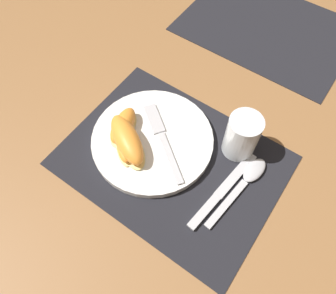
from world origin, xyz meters
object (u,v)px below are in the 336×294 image
citrus_wedge_1 (125,137)px  citrus_wedge_0 (123,126)px  fork (161,136)px  citrus_wedge_3 (127,144)px  plate (152,140)px  citrus_wedge_2 (127,140)px  juice_glass (241,137)px  knife (222,191)px  spoon (247,179)px

citrus_wedge_1 → citrus_wedge_0: bearing=138.7°
fork → citrus_wedge_3: bearing=-122.2°
plate → citrus_wedge_0: 0.07m
citrus_wedge_0 → citrus_wedge_1: (0.02, -0.02, -0.00)m
plate → citrus_wedge_1: (-0.04, -0.04, 0.02)m
citrus_wedge_1 → plate: bearing=40.8°
citrus_wedge_1 → citrus_wedge_2: (0.01, -0.01, 0.01)m
juice_glass → citrus_wedge_3: bearing=-142.8°
plate → knife: plate is taller
juice_glass → spoon: juice_glass is taller
citrus_wedge_2 → citrus_wedge_0: bearing=141.9°
juice_glass → citrus_wedge_2: bearing=-144.5°
juice_glass → citrus_wedge_3: size_ratio=0.89×
fork → citrus_wedge_1: 0.08m
citrus_wedge_0 → juice_glass: bearing=26.7°
plate → spoon: bearing=10.3°
juice_glass → plate: bearing=-149.8°
citrus_wedge_0 → knife: bearing=1.2°
juice_glass → citrus_wedge_3: 0.23m
knife → citrus_wedge_2: size_ratio=1.47×
citrus_wedge_3 → plate: bearing=60.9°
knife → plate: bearing=175.5°
juice_glass → knife: size_ratio=0.49×
knife → citrus_wedge_2: bearing=-172.2°
knife → fork: 0.17m
knife → citrus_wedge_2: (-0.21, -0.03, 0.03)m
fork → spoon: bearing=7.0°
fork → citrus_wedge_1: size_ratio=1.38×
plate → citrus_wedge_2: bearing=-125.8°
juice_glass → citrus_wedge_2: 0.23m
citrus_wedge_1 → citrus_wedge_2: citrus_wedge_2 is taller
plate → juice_glass: 0.19m
spoon → plate: bearing=-169.7°
knife → juice_glass: bearing=102.4°
spoon → citrus_wedge_2: (-0.24, -0.08, 0.03)m
plate → citrus_wedge_3: size_ratio=2.28×
fork → citrus_wedge_2: citrus_wedge_2 is taller
fork → juice_glass: bearing=28.1°
juice_glass → citrus_wedge_1: juice_glass is taller
plate → citrus_wedge_1: bearing=-139.2°
plate → knife: 0.18m
citrus_wedge_3 → knife: bearing=9.4°
plate → citrus_wedge_2: size_ratio=1.84×
plate → citrus_wedge_0: size_ratio=2.50×
fork → citrus_wedge_3: citrus_wedge_3 is taller
plate → juice_glass: juice_glass is taller
juice_glass → spoon: size_ratio=0.53×
citrus_wedge_3 → citrus_wedge_2: bearing=126.9°
knife → fork: bearing=170.5°
spoon → fork: fork is taller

